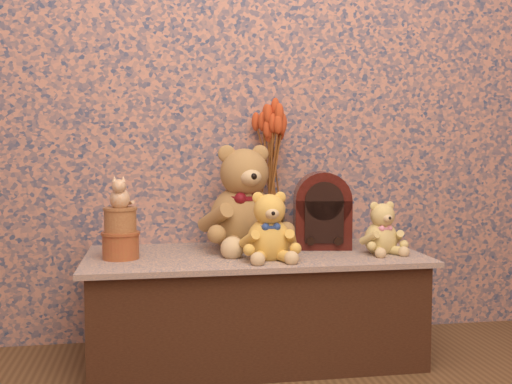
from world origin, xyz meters
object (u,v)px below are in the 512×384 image
ceramic_vase (270,220)px  teddy_small (381,225)px  teddy_medium (269,223)px  cat_figurine (120,192)px  teddy_large (243,193)px  biscuit_tin_lower (121,246)px  cathedral_radio (322,210)px

ceramic_vase → teddy_small: bearing=-33.6°
teddy_medium → cat_figurine: size_ratio=2.21×
teddy_large → biscuit_tin_lower: bearing=-172.4°
teddy_large → biscuit_tin_lower: 0.53m
teddy_medium → cat_figurine: 0.55m
cat_figurine → teddy_small: bearing=0.1°
teddy_large → ceramic_vase: (0.12, 0.06, -0.12)m
teddy_small → ceramic_vase: teddy_small is taller
teddy_medium → cat_figurine: bearing=169.4°
teddy_medium → biscuit_tin_lower: 0.55m
cat_figurine → teddy_medium: bearing=-7.5°
teddy_medium → ceramic_vase: 0.32m
teddy_medium → biscuit_tin_lower: teddy_medium is taller
cathedral_radio → biscuit_tin_lower: cathedral_radio is taller
biscuit_tin_lower → cat_figurine: bearing=0.0°
teddy_small → ceramic_vase: bearing=139.1°
cathedral_radio → cat_figurine: 0.81m
teddy_medium → teddy_small: size_ratio=1.24×
teddy_small → biscuit_tin_lower: (-0.98, 0.05, -0.06)m
cathedral_radio → cat_figurine: cathedral_radio is taller
teddy_large → teddy_small: teddy_large is taller
teddy_large → teddy_medium: size_ratio=1.68×
teddy_medium → teddy_small: bearing=6.2°
cathedral_radio → ceramic_vase: size_ratio=1.48×
teddy_large → biscuit_tin_lower: size_ratio=3.37×
biscuit_tin_lower → cat_figurine: (0.00, 0.00, 0.20)m
teddy_large → cathedral_radio: size_ratio=1.45×
teddy_large → cat_figurine: bearing=-172.4°
teddy_medium → ceramic_vase: bearing=77.8°
teddy_medium → ceramic_vase: size_ratio=1.28×
teddy_small → ceramic_vase: 0.46m
teddy_large → ceramic_vase: teddy_large is taller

